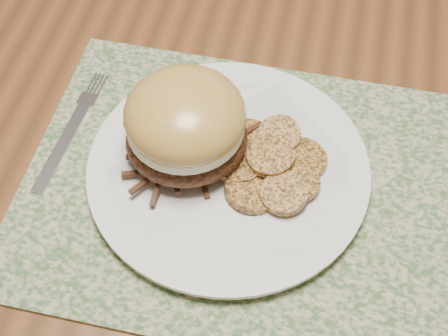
% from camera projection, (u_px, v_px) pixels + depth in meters
% --- Properties ---
extents(ground, '(3.50, 3.50, 0.00)m').
position_uv_depth(ground, '(331.00, 293.00, 1.35)').
color(ground, '#4F2D1B').
rests_on(ground, ground).
extents(dining_table, '(1.50, 0.90, 0.75)m').
position_uv_depth(dining_table, '(405.00, 83.00, 0.80)').
color(dining_table, brown).
rests_on(dining_table, ground).
extents(placemat, '(0.45, 0.33, 0.00)m').
position_uv_depth(placemat, '(253.00, 189.00, 0.61)').
color(placemat, '#3F6232').
rests_on(placemat, dining_table).
extents(dinner_plate, '(0.26, 0.26, 0.02)m').
position_uv_depth(dinner_plate, '(228.00, 169.00, 0.61)').
color(dinner_plate, white).
rests_on(dinner_plate, placemat).
extents(pork_sandwich, '(0.15, 0.15, 0.09)m').
position_uv_depth(pork_sandwich, '(186.00, 125.00, 0.58)').
color(pork_sandwich, black).
rests_on(pork_sandwich, dinner_plate).
extents(roasted_potatoes, '(0.12, 0.13, 0.03)m').
position_uv_depth(roasted_potatoes, '(271.00, 165.00, 0.60)').
color(roasted_potatoes, '#AF7633').
rests_on(roasted_potatoes, dinner_plate).
extents(fork, '(0.03, 0.16, 0.00)m').
position_uv_depth(fork, '(72.00, 129.00, 0.65)').
color(fork, silver).
rests_on(fork, placemat).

